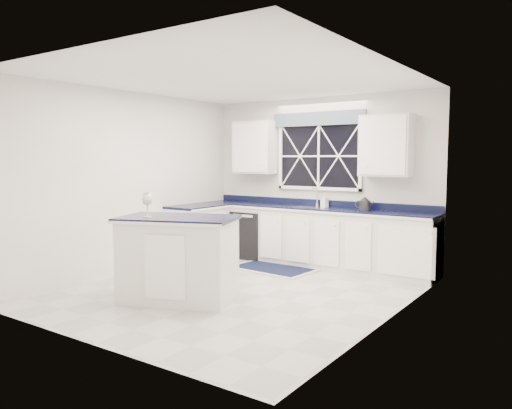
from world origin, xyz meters
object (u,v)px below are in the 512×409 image
Objects in this scene: kettle at (365,204)px; dishwasher at (254,234)px; island at (178,258)px; wine_glass at (147,200)px; soap_bottle at (325,200)px; faucet at (317,196)px.

dishwasher is at bearing 169.71° from kettle.
island is 5.32× the size of wine_glass.
island is at bearing -99.97° from soap_bottle.
faucet is at bearing 10.02° from dishwasher.
kettle is at bearing -8.49° from soap_bottle.
wine_glass is at bearing -156.89° from island.
island is 0.80m from wine_glass.
faucet reaches higher than soap_bottle.
wine_glass is 1.41× the size of soap_bottle.
wine_glass reaches higher than faucet.
island is 2.95m from soap_bottle.
kettle is 1.35× the size of soap_bottle.
kettle is (0.88, -0.12, -0.07)m from faucet.
island is 3.05m from kettle.
kettle is at bearing 45.12° from island.
faucet is 2.95m from island.
island is at bearing -74.36° from dishwasher.
island is at bearing -126.60° from kettle.
soap_bottle is (0.15, -0.01, -0.05)m from faucet.
soap_bottle reaches higher than kettle.
soap_bottle reaches higher than island.
wine_glass is (-1.49, -2.99, 0.19)m from kettle.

